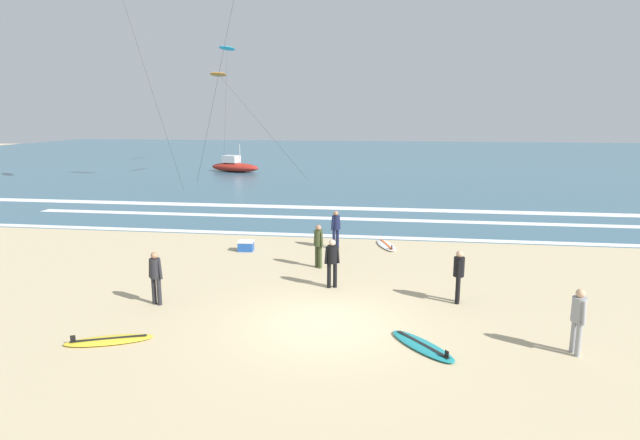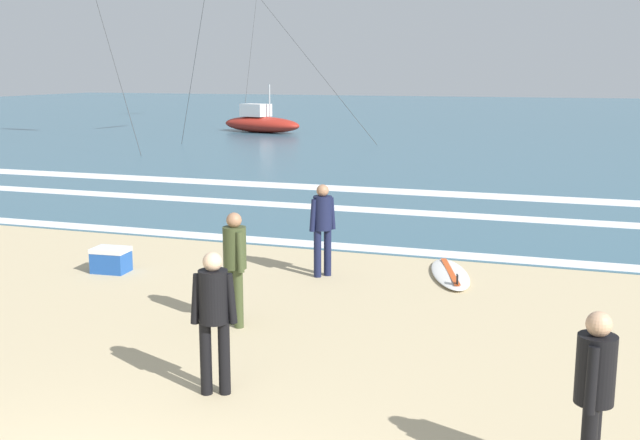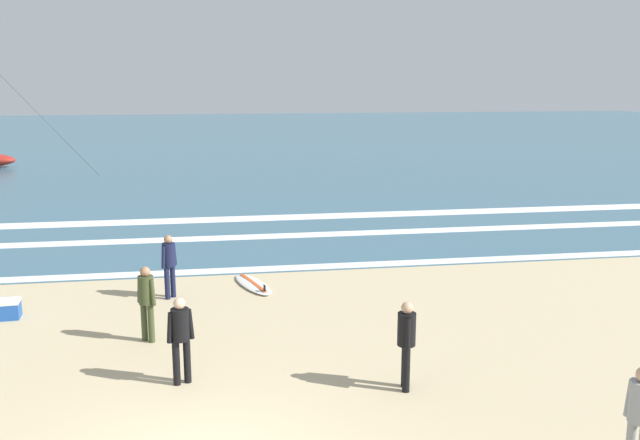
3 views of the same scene
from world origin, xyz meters
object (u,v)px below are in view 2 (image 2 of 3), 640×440
object	(u,v)px
surfer_background_far	(214,310)
offshore_boat	(261,123)
surfer_mid_group	(594,387)
cooler_box	(111,260)
surfer_right_near	(323,222)
surfboard_right_spare	(450,274)
surfer_foreground_main	(235,259)

from	to	relation	value
surfer_background_far	offshore_boat	bearing A→B (deg)	112.28
surfer_background_far	surfer_mid_group	distance (m)	3.96
surfer_background_far	cooler_box	size ratio (longest dim) A/B	2.48
cooler_box	surfer_background_far	bearing A→B (deg)	-45.31
cooler_box	surfer_right_near	bearing A→B (deg)	14.49
surfer_right_near	surfer_mid_group	world-z (taller)	same
surfer_background_far	surfer_mid_group	xyz separation A→B (m)	(3.87, -0.86, 0.00)
surfer_right_near	surfboard_right_spare	distance (m)	2.38
surfer_right_near	surfer_mid_group	size ratio (longest dim) A/B	1.00
surfer_foreground_main	surfer_mid_group	world-z (taller)	same
surfer_mid_group	surfboard_right_spare	size ratio (longest dim) A/B	0.73
surfer_background_far	surfer_mid_group	size ratio (longest dim) A/B	1.00
surfer_right_near	surfboard_right_spare	world-z (taller)	surfer_right_near
surfer_mid_group	surfer_background_far	bearing A→B (deg)	167.52
offshore_boat	cooler_box	bearing A→B (deg)	-71.82
surfer_background_far	cooler_box	world-z (taller)	surfer_background_far
offshore_boat	cooler_box	size ratio (longest dim) A/B	8.49
surfer_mid_group	surfboard_right_spare	distance (m)	7.02
surfer_foreground_main	surfboard_right_spare	world-z (taller)	surfer_foreground_main
surfer_foreground_main	surfer_mid_group	size ratio (longest dim) A/B	1.00
surfer_foreground_main	offshore_boat	xyz separation A→B (m)	(-12.93, 31.24, -0.40)
surfer_mid_group	offshore_boat	world-z (taller)	offshore_boat
surfer_background_far	surfer_right_near	distance (m)	5.06
surfer_right_near	offshore_boat	xyz separation A→B (m)	(-13.23, 28.38, -0.40)
surfer_mid_group	surfer_foreground_main	bearing A→B (deg)	146.76
surfer_mid_group	surfboard_right_spare	world-z (taller)	surfer_mid_group
surfer_foreground_main	cooler_box	xyz separation A→B (m)	(-3.30, 1.93, -0.74)
surfer_right_near	surfer_mid_group	bearing A→B (deg)	-53.77
surfer_right_near	surfer_mid_group	distance (m)	7.31
offshore_boat	surfer_background_far	bearing A→B (deg)	-67.72
surfer_background_far	offshore_boat	xyz separation A→B (m)	(-13.69, 33.42, -0.40)
surfer_foreground_main	cooler_box	world-z (taller)	surfer_foreground_main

